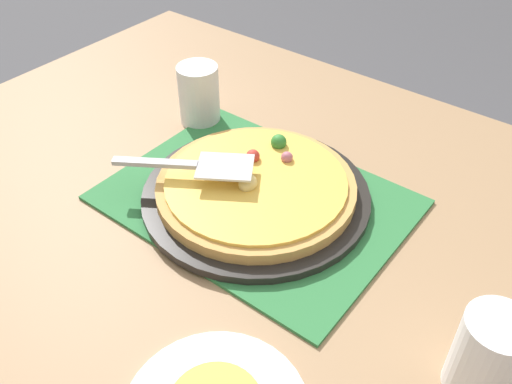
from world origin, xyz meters
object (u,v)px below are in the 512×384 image
object	(u,v)px
pizza_pan	(256,195)
cup_near	(199,95)
pizza_server	(196,165)
cup_far	(488,356)
pizza	(256,185)

from	to	relation	value
pizza_pan	cup_near	size ratio (longest dim) A/B	3.17
pizza_pan	cup_near	world-z (taller)	cup_near
pizza_pan	pizza_server	size ratio (longest dim) A/B	1.76
pizza_pan	cup_near	distance (m)	0.28
pizza_pan	cup_far	distance (m)	0.43
pizza_pan	cup_near	bearing A→B (deg)	151.99
pizza_pan	pizza	size ratio (longest dim) A/B	1.15
cup_near	cup_far	distance (m)	0.70
cup_near	pizza_server	bearing A→B (deg)	-48.65
cup_far	pizza	bearing A→B (deg)	165.70
cup_near	cup_far	bearing A→B (deg)	-19.57
cup_near	pizza_server	distance (m)	0.24
cup_far	pizza_server	bearing A→B (deg)	173.97
pizza	pizza_server	world-z (taller)	pizza_server
pizza	cup_far	distance (m)	0.43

